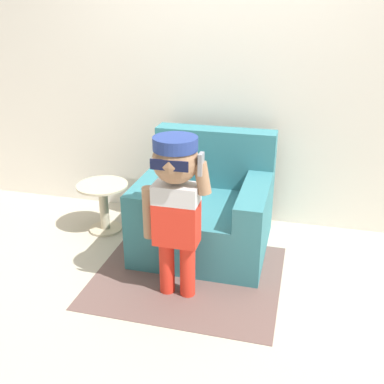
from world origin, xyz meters
name	(u,v)px	position (x,y,z in m)	size (l,w,h in m)	color
ground_plane	(203,252)	(0.00, 0.00, 0.00)	(10.00, 10.00, 0.00)	#BCB29E
wall_back	(225,68)	(0.00, 0.71, 1.30)	(10.00, 0.05, 2.60)	silver
armchair	(206,209)	(-0.01, 0.13, 0.30)	(0.96, 0.93, 0.86)	teal
person_child	(176,194)	(-0.04, -0.56, 0.71)	(0.44, 0.33, 1.07)	red
side_table	(104,203)	(-0.88, 0.15, 0.25)	(0.42, 0.42, 0.42)	beige
rug	(188,276)	(-0.03, -0.36, 0.00)	(1.29, 1.12, 0.01)	brown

